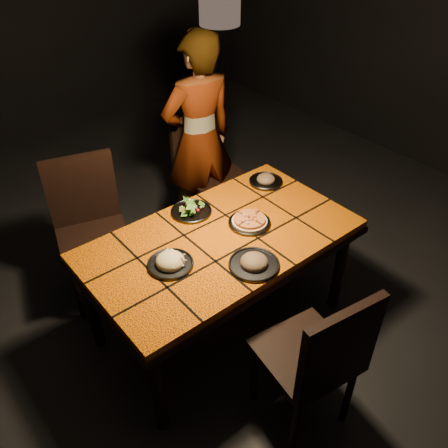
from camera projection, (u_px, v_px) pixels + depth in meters
room_shell at (220, 118)px, 2.34m from camera, size 6.04×7.04×3.08m
dining_table at (221, 247)px, 2.84m from camera, size 1.62×0.92×0.75m
chair_near at (319, 356)px, 2.32m from camera, size 0.51×0.51×1.00m
chair_far_left at (89, 221)px, 3.19m from camera, size 0.57×0.57×1.02m
chair_far_right at (203, 159)px, 3.89m from camera, size 0.49×0.49×1.00m
diner at (199, 140)px, 3.62m from camera, size 0.64×0.46×1.65m
pendant_lamp at (220, 6)px, 2.02m from camera, size 0.18×0.18×1.06m
plate_pizza at (250, 222)px, 2.88m from camera, size 0.26×0.26×0.04m
plate_pasta at (170, 262)px, 2.58m from camera, size 0.26×0.26×0.08m
plate_salad at (191, 209)px, 2.97m from camera, size 0.26×0.26×0.07m
plate_mushroom_a at (254, 262)px, 2.57m from camera, size 0.28×0.28×0.09m
plate_mushroom_b at (266, 180)px, 3.26m from camera, size 0.23×0.23×0.08m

